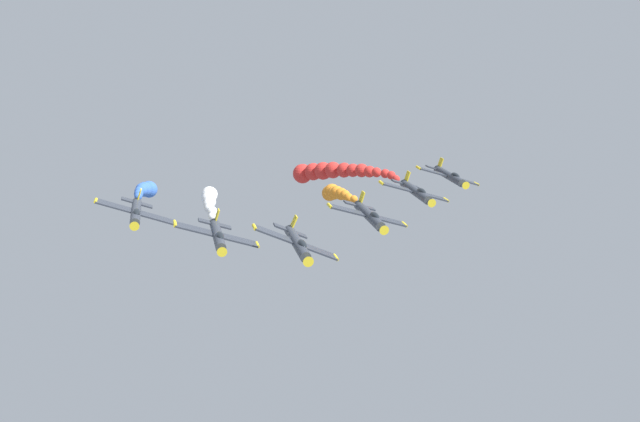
{
  "coord_description": "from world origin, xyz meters",
  "views": [
    {
      "loc": [
        17.32,
        77.86,
        128.24
      ],
      "look_at": [
        0.0,
        0.0,
        105.39
      ],
      "focal_mm": 39.7,
      "sensor_mm": 36.0,
      "label": 1
    }
  ],
  "objects_px": {
    "airplane_left_inner": "(369,216)",
    "airplane_right_inner": "(218,235)",
    "airplane_trailing": "(450,176)",
    "airplane_left_outer": "(416,192)",
    "airplane_lead": "(297,243)",
    "airplane_right_outer": "(136,212)"
  },
  "relations": [
    {
      "from": "airplane_lead",
      "to": "airplane_left_outer",
      "type": "height_order",
      "value": "airplane_left_outer"
    },
    {
      "from": "airplane_left_inner",
      "to": "airplane_trailing",
      "type": "relative_size",
      "value": 1.0
    },
    {
      "from": "airplane_lead",
      "to": "airplane_right_outer",
      "type": "height_order",
      "value": "airplane_lead"
    },
    {
      "from": "airplane_lead",
      "to": "airplane_trailing",
      "type": "distance_m",
      "value": 34.88
    },
    {
      "from": "airplane_lead",
      "to": "airplane_left_inner",
      "type": "bearing_deg",
      "value": -145.98
    },
    {
      "from": "airplane_left_inner",
      "to": "airplane_trailing",
      "type": "bearing_deg",
      "value": -134.51
    },
    {
      "from": "airplane_left_outer",
      "to": "airplane_right_outer",
      "type": "relative_size",
      "value": 1.0
    },
    {
      "from": "airplane_trailing",
      "to": "airplane_right_outer",
      "type": "bearing_deg",
      "value": 11.69
    },
    {
      "from": "airplane_left_inner",
      "to": "airplane_right_inner",
      "type": "bearing_deg",
      "value": -0.27
    },
    {
      "from": "airplane_right_outer",
      "to": "airplane_trailing",
      "type": "distance_m",
      "value": 43.08
    },
    {
      "from": "airplane_left_inner",
      "to": "airplane_right_inner",
      "type": "distance_m",
      "value": 16.94
    },
    {
      "from": "airplane_left_inner",
      "to": "airplane_right_inner",
      "type": "height_order",
      "value": "airplane_left_inner"
    },
    {
      "from": "airplane_right_inner",
      "to": "airplane_trailing",
      "type": "xyz_separation_m",
      "value": [
        -33.51,
        -16.81,
        0.99
      ]
    },
    {
      "from": "airplane_left_outer",
      "to": "airplane_right_outer",
      "type": "xyz_separation_m",
      "value": [
        34.42,
        1.0,
        -0.27
      ]
    },
    {
      "from": "airplane_left_inner",
      "to": "airplane_trailing",
      "type": "height_order",
      "value": "airplane_left_inner"
    },
    {
      "from": "airplane_left_outer",
      "to": "airplane_right_outer",
      "type": "distance_m",
      "value": 34.44
    },
    {
      "from": "airplane_right_inner",
      "to": "airplane_trailing",
      "type": "relative_size",
      "value": 1.0
    },
    {
      "from": "airplane_right_inner",
      "to": "airplane_trailing",
      "type": "height_order",
      "value": "airplane_trailing"
    },
    {
      "from": "airplane_right_inner",
      "to": "airplane_left_outer",
      "type": "bearing_deg",
      "value": -160.57
    },
    {
      "from": "airplane_lead",
      "to": "airplane_right_outer",
      "type": "xyz_separation_m",
      "value": [
        16.18,
        -14.51,
        0.18
      ]
    },
    {
      "from": "airplane_left_outer",
      "to": "airplane_left_inner",
      "type": "bearing_deg",
      "value": 46.03
    },
    {
      "from": "airplane_right_inner",
      "to": "airplane_lead",
      "type": "bearing_deg",
      "value": 139.43
    }
  ]
}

